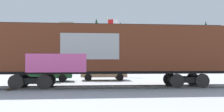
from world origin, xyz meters
TOP-DOWN VIEW (x-y plane):
  - ground_plane at (0.00, 0.00)m, footprint 260.00×260.00m
  - track at (-0.61, -0.06)m, footprint 59.94×6.16m
  - freight_car at (-1.37, -0.00)m, footprint 16.05×4.04m
  - flagpole at (0.57, 13.60)m, footprint 1.41×0.76m
  - hillside at (0.06, 66.03)m, footprint 148.93×29.72m
  - parked_car_green at (-6.38, 5.45)m, footprint 4.65×2.02m
  - parked_car_tan at (-1.18, 5.98)m, footprint 4.29×2.23m

SIDE VIEW (x-z plane):
  - ground_plane at x=0.00m, z-range 0.00..0.00m
  - track at x=-0.61m, z-range 0.00..0.08m
  - parked_car_tan at x=-1.18m, z-range 0.03..1.71m
  - parked_car_green at x=-6.38m, z-range 0.01..1.79m
  - freight_car at x=-1.37m, z-range 0.37..4.58m
  - flagpole at x=0.57m, z-range 1.07..8.48m
  - hillside at x=0.06m, z-range -2.31..13.33m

